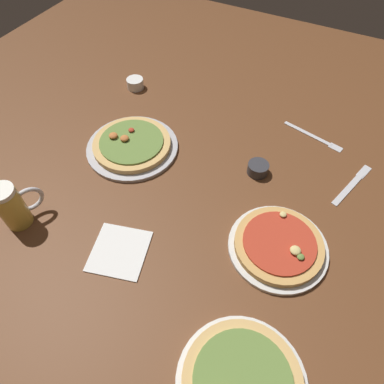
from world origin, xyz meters
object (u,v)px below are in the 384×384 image
beer_mug_dark (13,206)px  fork_left (314,136)px  pizza_plate_far (132,145)px  ramekin_sauce (135,83)px  pizza_plate_side (242,383)px  ramekin_butter (258,168)px  knife_right (352,184)px  pizza_plate_near (278,245)px  napkin_folded (119,251)px

beer_mug_dark → fork_left: 0.96m
pizza_plate_far → ramekin_sauce: (-0.17, 0.29, 0.00)m
beer_mug_dark → pizza_plate_far: bearing=72.7°
pizza_plate_side → beer_mug_dark: beer_mug_dark is taller
beer_mug_dark → ramekin_butter: beer_mug_dark is taller
beer_mug_dark → knife_right: (0.80, 0.55, -0.07)m
pizza_plate_near → beer_mug_dark: (-0.67, -0.24, 0.05)m
napkin_folded → ramekin_sauce: bearing=119.5°
ramekin_butter → knife_right: size_ratio=0.31×
pizza_plate_far → ramekin_butter: 0.41m
napkin_folded → knife_right: size_ratio=0.72×
pizza_plate_far → beer_mug_dark: size_ratio=2.17×
beer_mug_dark → napkin_folded: (0.30, 0.04, -0.06)m
pizza_plate_far → beer_mug_dark: (-0.12, -0.38, 0.05)m
pizza_plate_far → pizza_plate_near: bearing=-14.3°
knife_right → ramekin_butter: bearing=-163.0°
pizza_plate_side → napkin_folded: pizza_plate_side is taller
pizza_plate_near → ramekin_sauce: 0.84m
pizza_plate_far → fork_left: pizza_plate_far is taller
pizza_plate_near → napkin_folded: size_ratio=1.77×
ramekin_sauce → napkin_folded: 0.72m
pizza_plate_near → fork_left: size_ratio=1.22×
beer_mug_dark → napkin_folded: beer_mug_dark is taller
pizza_plate_far → ramekin_butter: size_ratio=4.62×
ramekin_sauce → pizza_plate_far: bearing=-58.9°
beer_mug_dark → ramekin_butter: (0.52, 0.47, -0.05)m
fork_left → pizza_plate_side: bearing=-85.6°
pizza_plate_near → fork_left: pizza_plate_near is taller
pizza_plate_near → pizza_plate_far: same height
fork_left → beer_mug_dark: bearing=-132.0°
ramekin_butter → knife_right: bearing=17.0°
napkin_folded → knife_right: 0.71m
fork_left → pizza_plate_near: bearing=-86.7°
pizza_plate_far → napkin_folded: bearing=-61.9°
pizza_plate_side → beer_mug_dark: 0.71m
pizza_plate_side → fork_left: 0.81m
beer_mug_dark → knife_right: bearing=34.8°
pizza_plate_near → ramekin_butter: size_ratio=4.04×
ramekin_sauce → knife_right: bearing=-7.7°
pizza_plate_far → pizza_plate_side: 0.75m
pizza_plate_near → ramekin_sauce: bearing=149.3°
pizza_plate_near → knife_right: pizza_plate_near is taller
pizza_plate_near → ramekin_sauce: size_ratio=4.09×
ramekin_sauce → knife_right: (0.85, -0.12, -0.02)m
pizza_plate_far → napkin_folded: size_ratio=2.02×
pizza_plate_side → napkin_folded: bearing=160.5°
knife_right → pizza_plate_side: bearing=-98.4°
pizza_plate_side → napkin_folded: 0.43m
knife_right → pizza_plate_far: bearing=-165.7°
beer_mug_dark → fork_left: bearing=48.0°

